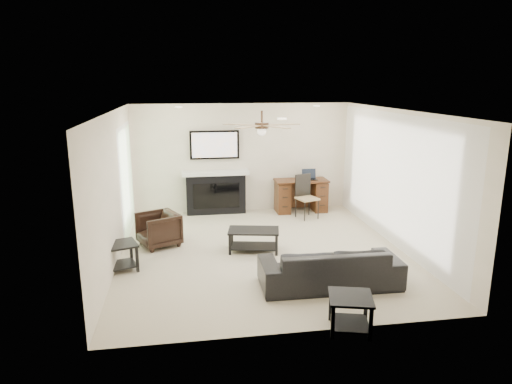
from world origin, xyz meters
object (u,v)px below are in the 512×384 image
fireplace_unit (215,173)px  armchair (158,229)px  sofa (330,267)px  desk (301,196)px  coffee_table (254,240)px

fireplace_unit → armchair: bearing=-121.6°
sofa → fireplace_unit: bearing=-70.3°
sofa → desk: desk is taller
fireplace_unit → desk: size_ratio=1.57×
sofa → armchair: bearing=-38.5°
fireplace_unit → desk: (1.98, -0.15, -0.57)m
sofa → fireplace_unit: 4.40m
armchair → coffee_table: 1.79m
armchair → desk: (3.19, 1.82, 0.06)m
coffee_table → fireplace_unit: size_ratio=0.47×
desk → coffee_table: bearing=-122.1°
armchair → desk: desk is taller
armchair → fireplace_unit: size_ratio=0.36×
sofa → armchair: 3.37m
coffee_table → desk: (1.49, 2.37, 0.18)m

